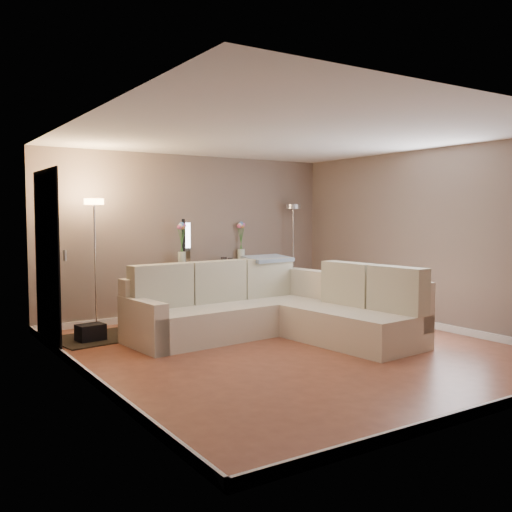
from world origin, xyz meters
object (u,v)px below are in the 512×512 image
console_table (208,287)px  floor_lamp_lit (95,238)px  floor_lamp_unlit (293,235)px  sectional_sofa (272,309)px

console_table → floor_lamp_lit: (-1.96, -0.35, 0.85)m
floor_lamp_unlit → sectional_sofa: bearing=-133.3°
console_table → floor_lamp_lit: floor_lamp_lit is taller
console_table → floor_lamp_unlit: size_ratio=0.75×
console_table → floor_lamp_lit: size_ratio=0.74×
sectional_sofa → floor_lamp_unlit: bearing=46.7°
floor_lamp_lit → sectional_sofa: bearing=-38.9°
sectional_sofa → console_table: sectional_sofa is taller
console_table → floor_lamp_lit: bearing=-169.9°
sectional_sofa → floor_lamp_lit: 2.64m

